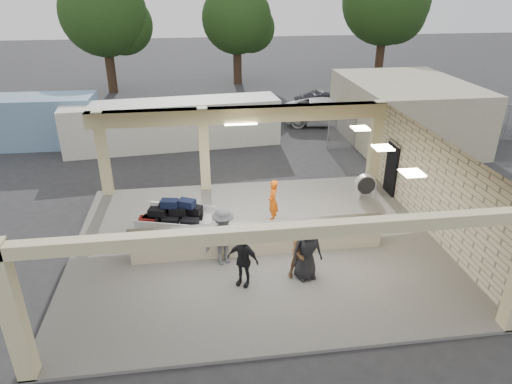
{
  "coord_description": "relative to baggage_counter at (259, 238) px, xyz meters",
  "views": [
    {
      "loc": [
        -1.8,
        -12.93,
        8.13
      ],
      "look_at": [
        0.12,
        1.0,
        1.52
      ],
      "focal_mm": 32.0,
      "sensor_mm": 36.0,
      "label": 1
    }
  ],
  "objects": [
    {
      "name": "fence",
      "position": [
        11.0,
        9.5,
        0.47
      ],
      "size": [
        12.06,
        0.06,
        2.03
      ],
      "color": "gray",
      "rests_on": "ground"
    },
    {
      "name": "tree_mid",
      "position": [
        2.32,
        26.66,
        4.38
      ],
      "size": [
        6.0,
        5.6,
        8.0
      ],
      "color": "#382619",
      "rests_on": "ground"
    },
    {
      "name": "pavilion",
      "position": [
        0.21,
        1.16,
        0.76
      ],
      "size": [
        12.01,
        10.0,
        3.55
      ],
      "color": "slate",
      "rests_on": "ground"
    },
    {
      "name": "car_white_b",
      "position": [
        11.47,
        13.91,
        0.07
      ],
      "size": [
        4.3,
        2.06,
        1.31
      ],
      "primitive_type": "imported",
      "rotation": [
        0.0,
        0.0,
        1.7
      ],
      "color": "silver",
      "rests_on": "ground"
    },
    {
      "name": "tree_right",
      "position": [
        14.32,
        25.66,
        5.63
      ],
      "size": [
        7.2,
        7.0,
        10.0
      ],
      "color": "#382619",
      "rests_on": "ground"
    },
    {
      "name": "luggage_cart",
      "position": [
        -2.69,
        1.32,
        0.26
      ],
      "size": [
        2.69,
        2.1,
        1.38
      ],
      "rotation": [
        0.0,
        0.0,
        -0.3
      ],
      "color": "silver",
      "rests_on": "pavilion"
    },
    {
      "name": "adjacent_building",
      "position": [
        9.5,
        10.5,
        1.01
      ],
      "size": [
        6.0,
        8.0,
        3.2
      ],
      "primitive_type": "cube",
      "color": "#B5B090",
      "rests_on": "ground"
    },
    {
      "name": "passenger_b",
      "position": [
        -0.69,
        -1.64,
        0.32
      ],
      "size": [
        0.99,
        0.78,
        1.62
      ],
      "primitive_type": "imported",
      "rotation": [
        0.0,
        0.0,
        -0.53
      ],
      "color": "black",
      "rests_on": "pavilion"
    },
    {
      "name": "baggage_counter",
      "position": [
        0.0,
        0.0,
        0.0
      ],
      "size": [
        8.2,
        0.58,
        0.98
      ],
      "color": "#C6B694",
      "rests_on": "pavilion"
    },
    {
      "name": "drum_fan",
      "position": [
        4.84,
        3.54,
        0.01
      ],
      "size": [
        0.84,
        0.46,
        0.93
      ],
      "rotation": [
        0.0,
        0.0,
        -0.01
      ],
      "color": "silver",
      "rests_on": "pavilion"
    },
    {
      "name": "car_white_a",
      "position": [
        6.35,
        13.9,
        0.18
      ],
      "size": [
        5.74,
        3.43,
        1.54
      ],
      "primitive_type": "imported",
      "rotation": [
        0.0,
        0.0,
        1.4
      ],
      "color": "silver",
      "rests_on": "ground"
    },
    {
      "name": "passenger_a",
      "position": [
        1.08,
        -1.48,
        0.36
      ],
      "size": [
        0.86,
        0.47,
        1.69
      ],
      "primitive_type": "imported",
      "rotation": [
        0.0,
        0.0,
        0.14
      ],
      "color": "brown",
      "rests_on": "pavilion"
    },
    {
      "name": "passenger_c",
      "position": [
        -1.16,
        -0.5,
        0.45
      ],
      "size": [
        1.28,
        0.83,
        1.87
      ],
      "primitive_type": "imported",
      "rotation": [
        0.0,
        0.0,
        0.36
      ],
      "color": "#4A4B4F",
      "rests_on": "pavilion"
    },
    {
      "name": "car_dark",
      "position": [
        6.94,
        16.24,
        0.13
      ],
      "size": [
        4.33,
        1.56,
        1.44
      ],
      "primitive_type": "imported",
      "rotation": [
        0.0,
        0.0,
        1.56
      ],
      "color": "black",
      "rests_on": "ground"
    },
    {
      "name": "container_white",
      "position": [
        -2.92,
        11.1,
        0.61
      ],
      "size": [
        11.21,
        3.23,
        2.39
      ],
      "primitive_type": "cube",
      "rotation": [
        0.0,
        0.0,
        0.09
      ],
      "color": "silver",
      "rests_on": "ground"
    },
    {
      "name": "ground",
      "position": [
        0.0,
        0.5,
        -0.59
      ],
      "size": [
        120.0,
        120.0,
        0.0
      ],
      "primitive_type": "plane",
      "color": "#292A2C",
      "rests_on": "ground"
    },
    {
      "name": "passenger_d",
      "position": [
        1.18,
        -1.56,
        0.44
      ],
      "size": [
        0.97,
        0.57,
        1.86
      ],
      "primitive_type": "imported",
      "rotation": [
        0.0,
        0.0,
        0.23
      ],
      "color": "black",
      "rests_on": "pavilion"
    },
    {
      "name": "baggage_handler",
      "position": [
        0.79,
        1.93,
        0.32
      ],
      "size": [
        0.35,
        0.6,
        1.61
      ],
      "primitive_type": "imported",
      "rotation": [
        0.0,
        0.0,
        4.67
      ],
      "color": "#E7590C",
      "rests_on": "pavilion"
    },
    {
      "name": "tree_left",
      "position": [
        -7.68,
        24.66,
        5.0
      ],
      "size": [
        6.6,
        6.3,
        9.0
      ],
      "color": "#382619",
      "rests_on": "ground"
    }
  ]
}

